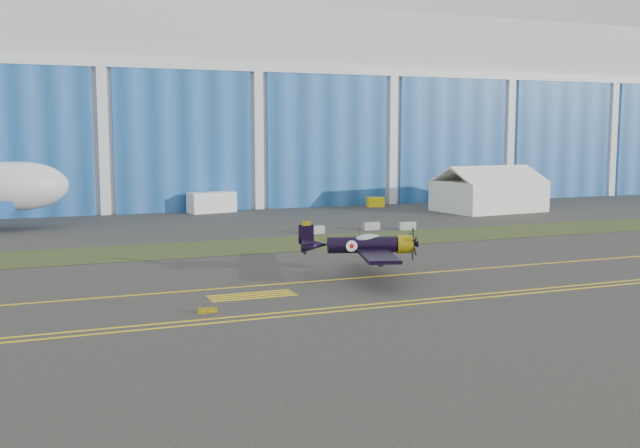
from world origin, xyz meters
name	(u,v)px	position (x,y,z in m)	size (l,w,h in m)	color
ground	(424,261)	(0.00, 0.00, 0.00)	(260.00, 260.00, 0.00)	#373633
grass_median	(358,240)	(0.00, 14.00, 0.02)	(260.00, 10.00, 0.02)	#475128
hangar	(220,111)	(0.00, 71.79, 14.96)	(220.00, 45.70, 30.00)	silver
taxiway_centreline	(455,270)	(0.00, -5.00, 0.01)	(200.00, 0.20, 0.02)	yellow
edge_line_near	(528,293)	(0.00, -14.50, 0.01)	(80.00, 0.20, 0.02)	yellow
edge_line_far	(519,291)	(0.00, -13.50, 0.01)	(80.00, 0.20, 0.02)	yellow
hold_short_ladder	(252,296)	(-18.00, -8.10, 0.01)	(6.00, 2.40, 0.02)	yellow
guard_board_left	(208,311)	(-22.00, -12.00, 0.17)	(1.20, 0.15, 0.35)	yellow
warbird	(363,245)	(-8.16, -4.91, 2.55)	(13.34, 14.82, 3.71)	black
tent	(489,188)	(29.82, 34.16, 3.28)	(15.18, 11.86, 6.56)	white
shipping_container	(212,202)	(-7.69, 46.86, 1.43)	(6.60, 2.64, 2.86)	white
tug	(375,202)	(17.46, 45.84, 0.73)	(2.50, 1.56, 1.46)	yellow
barrier_a	(316,230)	(-2.35, 20.06, 0.45)	(2.00, 0.60, 0.90)	gray
barrier_b	(371,226)	(4.88, 20.93, 0.45)	(2.00, 0.60, 0.90)	gray
barrier_c	(407,226)	(8.82, 19.55, 0.45)	(2.00, 0.60, 0.90)	#8F9E92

